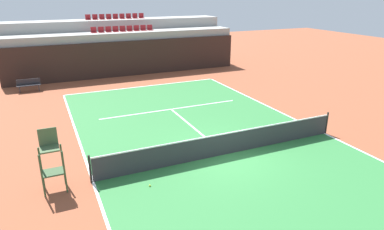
# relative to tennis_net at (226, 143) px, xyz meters

# --- Properties ---
(ground_plane) EXTENTS (80.00, 80.00, 0.00)m
(ground_plane) POSITION_rel_tennis_net_xyz_m (0.00, 0.00, -0.51)
(ground_plane) COLOR brown
(court_surface) EXTENTS (11.00, 24.00, 0.01)m
(court_surface) POSITION_rel_tennis_net_xyz_m (0.00, 0.00, -0.50)
(court_surface) COLOR #2D7238
(court_surface) RESTS_ON ground_plane
(baseline_far) EXTENTS (11.00, 0.10, 0.00)m
(baseline_far) POSITION_rel_tennis_net_xyz_m (0.00, 11.95, -0.50)
(baseline_far) COLOR white
(baseline_far) RESTS_ON court_surface
(sideline_left) EXTENTS (0.10, 24.00, 0.00)m
(sideline_left) POSITION_rel_tennis_net_xyz_m (-5.45, 0.00, -0.50)
(sideline_left) COLOR white
(sideline_left) RESTS_ON court_surface
(sideline_right) EXTENTS (0.10, 24.00, 0.00)m
(sideline_right) POSITION_rel_tennis_net_xyz_m (5.45, 0.00, -0.50)
(sideline_right) COLOR white
(sideline_right) RESTS_ON court_surface
(service_line_far) EXTENTS (8.26, 0.10, 0.00)m
(service_line_far) POSITION_rel_tennis_net_xyz_m (0.00, 6.40, -0.50)
(service_line_far) COLOR white
(service_line_far) RESTS_ON court_surface
(centre_service_line) EXTENTS (0.10, 6.40, 0.00)m
(centre_service_line) POSITION_rel_tennis_net_xyz_m (0.00, 3.20, -0.50)
(centre_service_line) COLOR white
(centre_service_line) RESTS_ON court_surface
(back_wall) EXTENTS (18.62, 0.30, 2.76)m
(back_wall) POSITION_rel_tennis_net_xyz_m (0.00, 15.78, 0.87)
(back_wall) COLOR black
(back_wall) RESTS_ON ground_plane
(stands_tier_lower) EXTENTS (18.62, 2.40, 3.36)m
(stands_tier_lower) POSITION_rel_tennis_net_xyz_m (0.00, 17.13, 1.17)
(stands_tier_lower) COLOR #9E9E99
(stands_tier_lower) RESTS_ON ground_plane
(stands_tier_upper) EXTENTS (18.62, 2.40, 4.18)m
(stands_tier_upper) POSITION_rel_tennis_net_xyz_m (0.00, 19.53, 1.58)
(stands_tier_upper) COLOR #9E9E99
(stands_tier_upper) RESTS_ON ground_plane
(seating_row_lower) EXTENTS (5.09, 0.44, 0.44)m
(seating_row_lower) POSITION_rel_tennis_net_xyz_m (0.00, 17.22, 2.97)
(seating_row_lower) COLOR maroon
(seating_row_lower) RESTS_ON stands_tier_lower
(seating_row_upper) EXTENTS (5.09, 0.44, 0.44)m
(seating_row_upper) POSITION_rel_tennis_net_xyz_m (0.00, 19.62, 3.79)
(seating_row_upper) COLOR maroon
(seating_row_upper) RESTS_ON stands_tier_upper
(tennis_net) EXTENTS (11.08, 0.08, 1.07)m
(tennis_net) POSITION_rel_tennis_net_xyz_m (0.00, 0.00, 0.00)
(tennis_net) COLOR black
(tennis_net) RESTS_ON court_surface
(umpire_chair) EXTENTS (0.76, 0.66, 2.20)m
(umpire_chair) POSITION_rel_tennis_net_xyz_m (-6.70, 0.06, 0.68)
(umpire_chair) COLOR #334C2D
(umpire_chair) RESTS_ON ground_plane
(player_bench) EXTENTS (1.50, 0.40, 0.85)m
(player_bench) POSITION_rel_tennis_net_xyz_m (-7.47, 13.91, -0.00)
(player_bench) COLOR #232328
(player_bench) RESTS_ON ground_plane
(tennis_ball_0) EXTENTS (0.07, 0.07, 0.07)m
(tennis_ball_0) POSITION_rel_tennis_net_xyz_m (-3.68, -1.12, -0.47)
(tennis_ball_0) COLOR #CCE033
(tennis_ball_0) RESTS_ON court_surface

